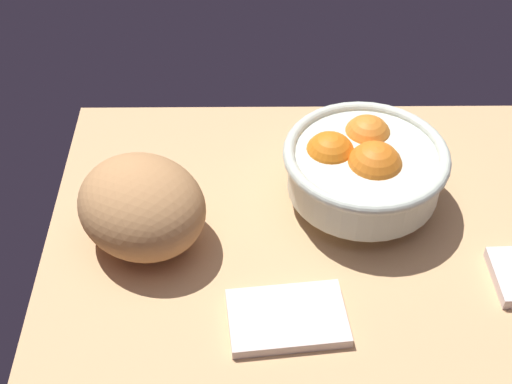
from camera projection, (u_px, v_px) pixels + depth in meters
The scene contains 4 objects.
ground_plane at pixel (325, 237), 99.53cm from camera, with size 72.94×53.27×3.00cm, color tan.
fruit_bowl at pixel (363, 166), 98.35cm from camera, with size 21.72×21.72×10.86cm.
bread_loaf at pixel (142, 206), 93.31cm from camera, with size 16.94×14.93×11.67cm, color tan.
napkin_spare at pixel (287, 318), 87.26cm from camera, with size 13.71×9.06×1.35cm, color silver.
Camera 1 is at (9.68, 67.85, 71.49)cm, focal length 52.56 mm.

